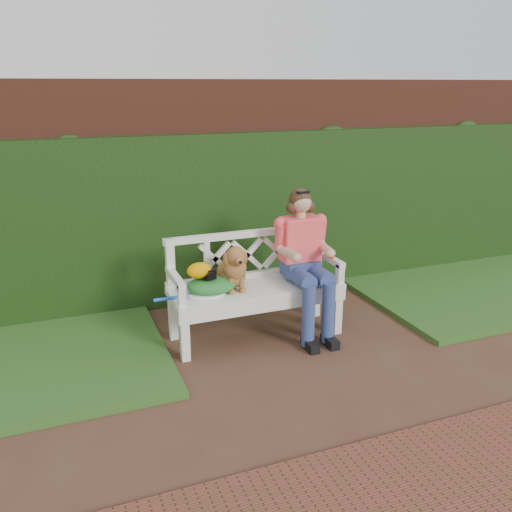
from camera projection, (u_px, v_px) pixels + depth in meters
name	position (u px, v px, depth m)	size (l,w,h in m)	color
ground	(319.00, 365.00, 4.35)	(60.00, 60.00, 0.00)	#4B2B1D
brick_wall	(239.00, 189.00, 5.71)	(10.00, 0.30, 2.20)	brown
ivy_hedge	(246.00, 216.00, 5.59)	(10.00, 0.18, 1.70)	#204611
grass_right	(475.00, 286.00, 5.98)	(2.60, 2.00, 0.05)	#1A3F16
brick_paving	(457.00, 499.00, 2.93)	(4.00, 1.20, 0.03)	brown
garden_bench	(256.00, 311.00, 4.79)	(1.58, 0.60, 0.48)	white
seated_woman	(302.00, 266.00, 4.80)	(0.52, 0.69, 1.23)	#D14E70
dog	(232.00, 266.00, 4.59)	(0.27, 0.37, 0.41)	#9F6B2F
tennis_racket	(202.00, 294.00, 4.49)	(0.63, 0.26, 0.03)	#E9EECF
green_bag	(212.00, 285.00, 4.53)	(0.42, 0.32, 0.14)	green
camera_item	(209.00, 273.00, 4.47)	(0.12, 0.09, 0.08)	black
baseball_glove	(199.00, 270.00, 4.46)	(0.21, 0.15, 0.13)	#E69400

